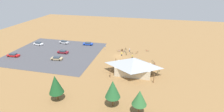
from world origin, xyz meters
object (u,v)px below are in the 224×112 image
Objects in this scene: trash_bin at (122,50)px; pine_west at (140,98)px; bicycle_blue_edge_south at (124,51)px; car_blue_aisle_side at (88,44)px; visitor_crossing_yard at (122,54)px; bicycle_white_near_sign at (132,53)px; bicycle_black_trailside at (126,49)px; car_silver_far_end at (64,42)px; bicycle_silver_back_row at (153,62)px; car_white_mid_lot at (38,44)px; bicycle_red_yard_center at (154,65)px; bicycle_green_yard_right at (159,71)px; car_red_end_stall at (13,55)px; bicycle_purple_mid_cluster at (119,51)px; pine_far_east at (113,89)px; bicycle_yellow_front_row at (126,54)px; pine_east at (56,84)px; bicycle_teal_lone_east at (125,52)px; visitor_near_lot at (132,56)px; visitor_by_pavilion at (130,50)px; lot_sign at (105,47)px; car_maroon_front_row at (63,52)px; bike_pavilion at (133,65)px; car_tan_by_curb at (57,58)px; bicycle_orange_lone_west at (137,53)px; bicycle_red_yard_front at (147,51)px.

pine_west is at bearing 105.99° from trash_bin.
car_blue_aisle_side is at bearing -13.37° from bicycle_blue_edge_south.
visitor_crossing_yard is at bearing 89.54° from bicycle_blue_edge_south.
bicycle_black_trailside is at bearing -52.28° from bicycle_white_near_sign.
car_silver_far_end is at bearing 3.18° from car_blue_aisle_side.
bicycle_black_trailside is at bearing -41.48° from bicycle_silver_back_row.
bicycle_red_yard_center is at bearing 169.89° from car_white_mid_lot.
car_silver_far_end is at bearing -15.63° from visitor_crossing_yard.
bicycle_green_yard_right is 56.39m from car_red_end_stall.
bicycle_blue_edge_south is (-2.03, -0.62, -0.01)m from bicycle_purple_mid_cluster.
pine_far_east is at bearing 69.23° from bicycle_red_yard_center.
bicycle_yellow_front_row is 3.67m from bicycle_blue_edge_south.
car_red_end_stall is (54.25, 7.46, 0.35)m from bicycle_silver_back_row.
trash_bin reaches higher than bicycle_yellow_front_row.
pine_east reaches higher than bicycle_teal_lone_east.
bicycle_silver_back_row is at bearing 165.88° from visitor_near_lot.
bicycle_red_yard_center is 0.94× the size of visitor_by_pavilion.
lot_sign is 0.46× the size of car_blue_aisle_side.
visitor_crossing_yard is (12.27, -3.41, 0.54)m from bicycle_silver_back_row.
visitor_near_lot reaches higher than bicycle_black_trailside.
bicycle_teal_lone_east is 45.13m from car_red_end_stall.
car_maroon_front_row is at bearing -40.06° from pine_west.
car_silver_far_end reaches higher than bicycle_silver_back_row.
bicycle_silver_back_row is (-14.26, 7.57, -0.03)m from bicycle_purple_mid_cluster.
pine_west is (-3.56, 18.28, 1.10)m from bike_pavilion.
car_blue_aisle_side reaches higher than bicycle_black_trailside.
car_tan_by_curb is at bearing -33.72° from pine_west.
pine_west is 1.28× the size of car_blue_aisle_side.
trash_bin is 39.81m from car_white_mid_lot.
car_white_mid_lot is at bearing 0.63° from bicycle_orange_lone_west.
bicycle_red_yard_front reaches higher than bicycle_green_yard_right.
bicycle_yellow_front_row is at bearing -170.12° from car_maroon_front_row.
lot_sign is at bearing -34.06° from bicycle_green_yard_right.
pine_west reaches higher than bicycle_silver_back_row.
pine_west is 3.82× the size of visitor_by_pavilion.
bike_pavilion is 15.19× the size of trash_bin.
bicycle_green_yard_right is 0.29× the size of car_silver_far_end.
car_tan_by_curb reaches higher than bicycle_yellow_front_row.
bicycle_red_yard_front is at bearing -121.46° from visitor_near_lot.
pine_east is at bearing 63.35° from visitor_near_lot.
car_blue_aisle_side is at bearing -17.06° from bicycle_purple_mid_cluster.
bicycle_red_yard_center is 1.09× the size of bicycle_silver_back_row.
bicycle_yellow_front_row is 1.14× the size of bicycle_black_trailside.
bicycle_green_yard_right is 0.87× the size of bicycle_blue_edge_south.
bicycle_orange_lone_west is 0.30× the size of car_red_end_stall.
lot_sign is 9.18m from bicycle_black_trailside.
car_maroon_front_row is at bearing 25.02° from lot_sign.
bicycle_yellow_front_row is 3.93m from visitor_by_pavilion.
bicycle_red_yard_front is (4.63, -18.06, 0.02)m from bicycle_green_yard_right.
lot_sign is at bearing -26.26° from bicycle_red_yard_center.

